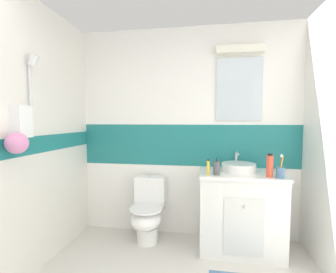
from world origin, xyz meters
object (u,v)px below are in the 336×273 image
(toothbrush_cup, at_px, (280,172))
(sink_basin, at_px, (238,167))
(soap_dispenser, at_px, (216,168))
(shampoo_bottle_tall, at_px, (270,166))
(toothpaste_tube_upright, at_px, (208,167))
(toilet, at_px, (148,212))

(toothbrush_cup, bearing_deg, sink_basin, 146.26)
(soap_dispenser, xyz_separation_m, shampoo_bottle_tall, (0.51, -0.01, 0.04))
(toothbrush_cup, relative_size, soap_dispenser, 1.30)
(sink_basin, xyz_separation_m, shampoo_bottle_tall, (0.26, -0.22, 0.06))
(sink_basin, distance_m, toothpaste_tube_upright, 0.39)
(soap_dispenser, relative_size, toothpaste_tube_upright, 1.11)
(toothbrush_cup, distance_m, soap_dispenser, 0.60)
(toothpaste_tube_upright, bearing_deg, soap_dispenser, 2.14)
(toilet, height_order, shampoo_bottle_tall, shampoo_bottle_tall)
(sink_basin, bearing_deg, soap_dispenser, -139.19)
(toothbrush_cup, bearing_deg, toilet, 171.23)
(shampoo_bottle_tall, bearing_deg, toothpaste_tube_upright, 179.81)
(sink_basin, distance_m, toilet, 1.15)
(toilet, bearing_deg, toothpaste_tube_upright, -15.33)
(soap_dispenser, xyz_separation_m, toothpaste_tube_upright, (-0.08, -0.00, 0.01))
(sink_basin, relative_size, toilet, 0.54)
(toothpaste_tube_upright, relative_size, shampoo_bottle_tall, 0.70)
(toilet, relative_size, shampoo_bottle_tall, 3.23)
(toothbrush_cup, bearing_deg, soap_dispenser, 177.43)
(shampoo_bottle_tall, bearing_deg, soap_dispenser, 179.42)
(sink_basin, bearing_deg, toothbrush_cup, -33.74)
(toothbrush_cup, height_order, shampoo_bottle_tall, toothbrush_cup)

